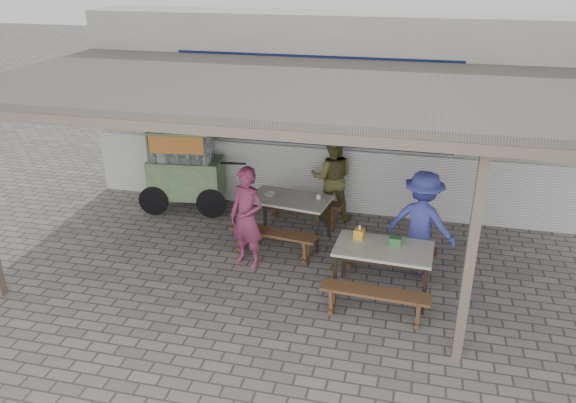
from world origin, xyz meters
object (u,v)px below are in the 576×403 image
at_px(patron_wall_side, 332,178).
at_px(bench_right_street, 375,298).
at_px(table_left, 290,202).
at_px(patron_right_table, 422,223).
at_px(bench_left_wall, 304,205).
at_px(condiment_jar, 319,196).
at_px(bench_left_street, 274,238).
at_px(donation_box, 395,241).
at_px(tissue_box, 359,234).
at_px(bench_right_wall, 388,252).
at_px(vendor_cart, 185,167).
at_px(patron_street_side, 247,218).
at_px(condiment_bowl, 270,194).
at_px(table_right, 383,252).

bearing_deg(patron_wall_side, bench_right_street, 102.61).
height_order(table_left, patron_wall_side, patron_wall_side).
bearing_deg(patron_wall_side, patron_right_table, 129.15).
bearing_deg(table_left, bench_left_wall, 90.00).
bearing_deg(bench_left_wall, condiment_jar, -50.02).
relative_size(bench_left_street, bench_right_street, 1.00).
relative_size(bench_right_street, donation_box, 8.68).
bearing_deg(tissue_box, bench_left_street, 160.68).
distance_m(table_left, bench_left_wall, 0.77).
bearing_deg(patron_right_table, patron_wall_side, -25.32).
xyz_separation_m(patron_right_table, condiment_jar, (-1.67, 0.63, -0.01)).
distance_m(bench_right_wall, vendor_cart, 4.18).
bearing_deg(donation_box, patron_street_side, 172.90).
height_order(patron_street_side, patron_wall_side, patron_street_side).
bearing_deg(condiment_jar, tissue_box, -56.84).
bearing_deg(patron_street_side, bench_left_wall, 92.34).
distance_m(bench_right_street, tissue_box, 1.03).
xyz_separation_m(table_left, bench_right_wall, (1.68, -0.72, -0.34)).
relative_size(patron_street_side, donation_box, 9.60).
height_order(bench_left_wall, condiment_bowl, condiment_bowl).
height_order(patron_street_side, patron_right_table, patron_right_table).
distance_m(bench_left_street, condiment_bowl, 0.88).
bearing_deg(tissue_box, condiment_bowl, 143.53).
bearing_deg(condiment_bowl, patron_right_table, -13.24).
distance_m(patron_right_table, condiment_bowl, 2.55).
distance_m(donation_box, condiment_bowl, 2.50).
bearing_deg(condiment_jar, patron_right_table, -20.77).
relative_size(patron_right_table, condiment_jar, 20.30).
xyz_separation_m(bench_left_street, patron_wall_side, (0.64, 1.66, 0.45)).
xyz_separation_m(bench_left_wall, vendor_cart, (-2.28, 0.09, 0.50)).
distance_m(patron_street_side, patron_wall_side, 2.19).
distance_m(bench_left_wall, bench_right_wall, 2.12).
xyz_separation_m(donation_box, condiment_bowl, (-2.14, 1.30, -0.03)).
height_order(bench_left_wall, condiment_jar, condiment_jar).
bearing_deg(table_left, condiment_bowl, -178.39).
xyz_separation_m(table_left, table_right, (1.65, -1.37, 0.00)).
xyz_separation_m(patron_right_table, donation_box, (-0.34, -0.71, 0.01)).
height_order(condiment_jar, condiment_bowl, condiment_jar).
relative_size(bench_left_street, patron_wall_side, 0.91).
bearing_deg(bench_right_wall, condiment_bowl, 162.36).
distance_m(tissue_box, condiment_bowl, 2.03).
height_order(table_right, condiment_bowl, condiment_bowl).
height_order(patron_street_side, condiment_jar, patron_street_side).
distance_m(patron_wall_side, condiment_bowl, 1.29).
relative_size(tissue_box, condiment_bowl, 0.79).
distance_m(tissue_box, condiment_jar, 1.50).
bearing_deg(table_right, condiment_bowl, 147.70).
relative_size(bench_right_wall, vendor_cart, 0.76).
bearing_deg(condiment_jar, bench_left_street, -126.19).
xyz_separation_m(patron_street_side, tissue_box, (1.72, -0.19, 0.02)).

